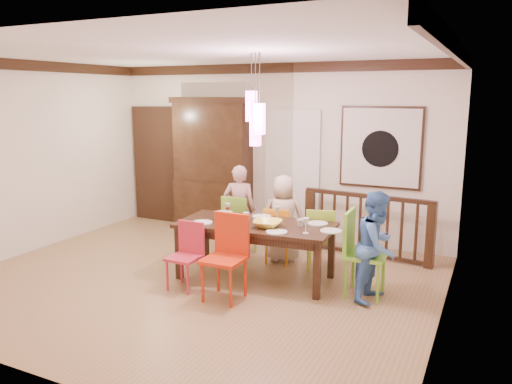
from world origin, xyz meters
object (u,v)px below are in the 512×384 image
at_px(person_end_right, 377,246).
at_px(person_far_left, 240,209).
at_px(china_hutch, 213,165).
at_px(person_far_mid, 283,218).
at_px(chair_end_right, 366,248).
at_px(balustrade, 366,224).
at_px(chair_far_left, 240,221).
at_px(dining_table, 255,230).

bearing_deg(person_end_right, person_far_left, 77.80).
relative_size(china_hutch, person_far_mid, 1.85).
relative_size(china_hutch, person_far_left, 1.73).
distance_m(chair_end_right, balustrade, 1.48).
height_order(chair_far_left, balustrade, balustrade).
bearing_deg(chair_end_right, person_far_left, 66.85).
height_order(person_far_mid, person_end_right, person_end_right).
relative_size(china_hutch, person_end_right, 1.79).
xyz_separation_m(china_hutch, balustrade, (2.84, -0.35, -0.68)).
bearing_deg(chair_end_right, person_far_mid, 59.09).
height_order(china_hutch, person_end_right, china_hutch).
xyz_separation_m(person_far_left, person_far_mid, (0.75, -0.05, -0.04)).
xyz_separation_m(chair_end_right, person_end_right, (0.15, -0.08, 0.07)).
distance_m(chair_far_left, person_far_left, 0.19).
bearing_deg(person_end_right, chair_far_left, 79.48).
bearing_deg(person_far_mid, balustrade, -168.66).
relative_size(chair_end_right, china_hutch, 0.44).
bearing_deg(dining_table, person_end_right, -4.73).
bearing_deg(chair_far_left, person_end_right, 161.53).
height_order(chair_far_left, chair_end_right, chair_end_right).
bearing_deg(chair_end_right, balustrade, 10.98).
relative_size(dining_table, china_hutch, 0.89).
relative_size(balustrade, person_end_right, 1.51).
height_order(balustrade, person_far_left, person_far_left).
relative_size(balustrade, person_far_mid, 1.56).
xyz_separation_m(dining_table, person_far_left, (-0.70, 0.89, 0.02)).
xyz_separation_m(chair_far_left, person_end_right, (2.22, -0.80, 0.13)).
bearing_deg(person_end_right, person_far_mid, 70.53).
height_order(dining_table, chair_end_right, chair_end_right).
bearing_deg(balustrade, chair_end_right, -71.02).
bearing_deg(person_far_left, dining_table, 113.72).
xyz_separation_m(chair_far_left, person_far_left, (-0.07, 0.10, 0.15)).
relative_size(chair_end_right, person_end_right, 0.79).
bearing_deg(china_hutch, chair_end_right, -29.30).
height_order(person_far_left, person_far_mid, person_far_left).
bearing_deg(china_hutch, person_far_left, -42.94).
distance_m(chair_end_right, person_end_right, 0.18).
bearing_deg(balustrade, person_far_left, -155.21).
bearing_deg(china_hutch, person_end_right, -29.33).
xyz_separation_m(chair_end_right, balustrade, (-0.34, 1.44, -0.09)).
bearing_deg(person_end_right, chair_end_right, 69.41).
xyz_separation_m(dining_table, balustrade, (1.10, 1.52, -0.16)).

